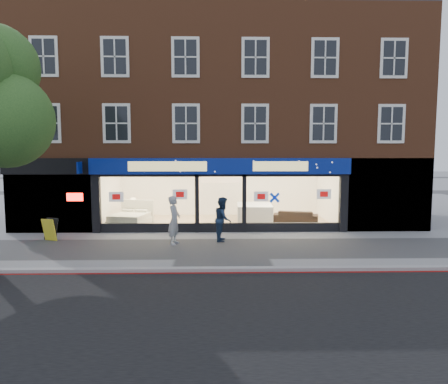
{
  "coord_description": "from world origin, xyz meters",
  "views": [
    {
      "loc": [
        -0.23,
        -14.55,
        3.54
      ],
      "look_at": [
        0.14,
        2.5,
        1.85
      ],
      "focal_mm": 32.0,
      "sensor_mm": 36.0,
      "label": 1
    }
  ],
  "objects_px": {
    "display_bed": "(131,218)",
    "a_board": "(50,229)",
    "mattress_stack": "(254,213)",
    "pedestrian_blue": "(223,219)",
    "pedestrian_grey": "(174,220)",
    "sofa": "(296,217)"
  },
  "relations": [
    {
      "from": "mattress_stack",
      "to": "pedestrian_blue",
      "type": "xyz_separation_m",
      "value": [
        -1.66,
        -4.05,
        0.36
      ]
    },
    {
      "from": "display_bed",
      "to": "mattress_stack",
      "type": "relative_size",
      "value": 1.01
    },
    {
      "from": "display_bed",
      "to": "sofa",
      "type": "bearing_deg",
      "value": 13.76
    },
    {
      "from": "display_bed",
      "to": "a_board",
      "type": "relative_size",
      "value": 2.45
    },
    {
      "from": "display_bed",
      "to": "a_board",
      "type": "xyz_separation_m",
      "value": [
        -2.63,
        -2.89,
        0.04
      ]
    },
    {
      "from": "mattress_stack",
      "to": "pedestrian_blue",
      "type": "distance_m",
      "value": 4.39
    },
    {
      "from": "a_board",
      "to": "mattress_stack",
      "type": "bearing_deg",
      "value": 45.01
    },
    {
      "from": "mattress_stack",
      "to": "pedestrian_grey",
      "type": "relative_size",
      "value": 1.19
    },
    {
      "from": "sofa",
      "to": "mattress_stack",
      "type": "bearing_deg",
      "value": -3.5
    },
    {
      "from": "display_bed",
      "to": "pedestrian_grey",
      "type": "distance_m",
      "value": 4.4
    },
    {
      "from": "display_bed",
      "to": "mattress_stack",
      "type": "xyz_separation_m",
      "value": [
        6.0,
        0.98,
        0.11
      ]
    },
    {
      "from": "a_board",
      "to": "pedestrian_blue",
      "type": "distance_m",
      "value": 6.99
    },
    {
      "from": "pedestrian_grey",
      "to": "display_bed",
      "type": "bearing_deg",
      "value": 44.95
    },
    {
      "from": "pedestrian_blue",
      "to": "a_board",
      "type": "bearing_deg",
      "value": 94.17
    },
    {
      "from": "mattress_stack",
      "to": "pedestrian_grey",
      "type": "bearing_deg",
      "value": -127.7
    },
    {
      "from": "a_board",
      "to": "pedestrian_grey",
      "type": "xyz_separation_m",
      "value": [
        5.07,
        -0.73,
        0.48
      ]
    },
    {
      "from": "a_board",
      "to": "pedestrian_grey",
      "type": "bearing_deg",
      "value": 12.71
    },
    {
      "from": "display_bed",
      "to": "pedestrian_blue",
      "type": "xyz_separation_m",
      "value": [
        4.34,
        -3.07,
        0.47
      ]
    },
    {
      "from": "sofa",
      "to": "pedestrian_grey",
      "type": "relative_size",
      "value": 1.14
    },
    {
      "from": "a_board",
      "to": "pedestrian_blue",
      "type": "height_order",
      "value": "pedestrian_blue"
    },
    {
      "from": "mattress_stack",
      "to": "a_board",
      "type": "distance_m",
      "value": 9.46
    },
    {
      "from": "display_bed",
      "to": "a_board",
      "type": "height_order",
      "value": "display_bed"
    }
  ]
}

